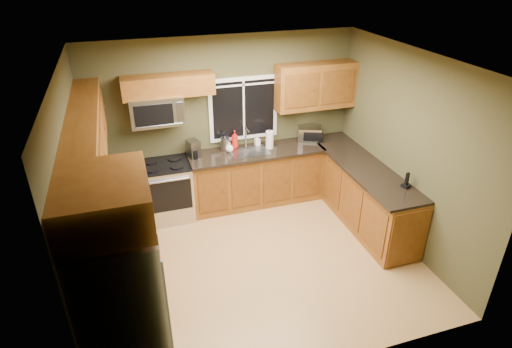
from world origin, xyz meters
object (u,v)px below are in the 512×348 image
microwave (157,110)px  soap_bottle_a (235,139)px  soap_bottle_c (229,147)px  refrigerator (124,307)px  range (167,191)px  toaster_oven (310,134)px  kettle (225,143)px  soap_bottle_b (257,140)px  paper_towel_roll (270,140)px  cordless_phone (406,183)px  coffee_maker (194,149)px

microwave → soap_bottle_a: microwave is taller
soap_bottle_a → soap_bottle_c: size_ratio=1.85×
refrigerator → range: 2.89m
toaster_oven → kettle: kettle is taller
toaster_oven → kettle: (-1.44, 0.03, 0.00)m
toaster_oven → soap_bottle_c: toaster_oven is taller
soap_bottle_b → soap_bottle_c: 0.51m
soap_bottle_c → microwave: bearing=178.4°
paper_towel_roll → soap_bottle_c: bearing=174.8°
kettle → soap_bottle_c: kettle is taller
soap_bottle_b → toaster_oven: bearing=-4.2°
refrigerator → cordless_phone: 3.87m
microwave → coffee_maker: microwave is taller
coffee_maker → soap_bottle_a: size_ratio=0.92×
kettle → toaster_oven: bearing=-1.3°
paper_towel_roll → soap_bottle_b: 0.23m
kettle → soap_bottle_b: 0.55m
refrigerator → soap_bottle_b: size_ratio=10.71×
soap_bottle_a → cordless_phone: bearing=-46.3°
soap_bottle_b → soap_bottle_c: soap_bottle_b is taller
coffee_maker → toaster_oven: bearing=1.7°
coffee_maker → paper_towel_roll: bearing=-2.0°
paper_towel_roll → microwave: bearing=177.0°
soap_bottle_a → soap_bottle_b: bearing=-2.8°
kettle → soap_bottle_a: 0.18m
cordless_phone → soap_bottle_a: bearing=133.7°
paper_towel_roll → range: bearing=-178.4°
refrigerator → cordless_phone: bearing=15.8°
soap_bottle_b → cordless_phone: bearing=-52.4°
refrigerator → soap_bottle_a: 3.53m
refrigerator → soap_bottle_c: size_ratio=11.32×
range → paper_towel_roll: bearing=1.6°
microwave → coffee_maker: 0.82m
range → soap_bottle_b: soap_bottle_b is taller
range → soap_bottle_a: bearing=11.1°
coffee_maker → soap_bottle_c: 0.57m
kettle → cordless_phone: (2.03, -1.90, -0.05)m
coffee_maker → cordless_phone: size_ratio=1.23×
range → soap_bottle_b: 1.66m
paper_towel_roll → coffee_maker: bearing=178.0°
paper_towel_roll → cordless_phone: size_ratio=1.45×
soap_bottle_c → coffee_maker: bearing=-178.3°
range → soap_bottle_a: (1.17, 0.23, 0.62)m
range → paper_towel_roll: 1.81m
toaster_oven → cordless_phone: bearing=-72.5°
range → soap_bottle_b: (1.55, 0.21, 0.56)m
soap_bottle_c → kettle: bearing=124.1°
cordless_phone → range: bearing=150.5°
kettle → soap_bottle_a: soap_bottle_a is taller
range → soap_bottle_a: size_ratio=3.20×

